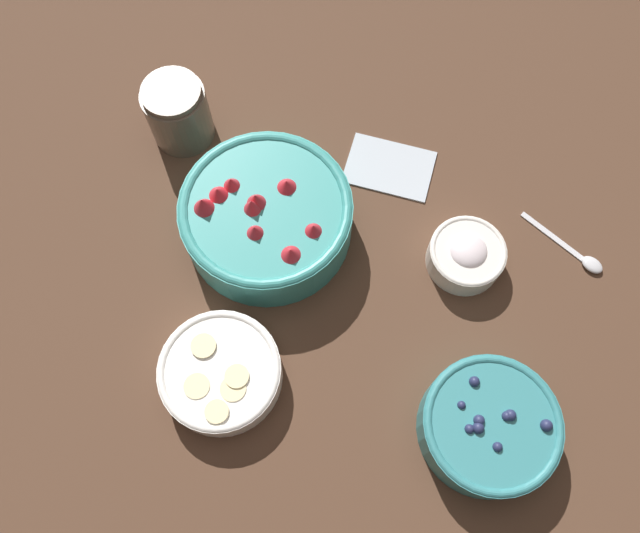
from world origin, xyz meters
name	(u,v)px	position (x,y,z in m)	size (l,w,h in m)	color
ground_plane	(332,289)	(0.00, 0.00, 0.00)	(4.00, 4.00, 0.00)	#4C3323
bowl_strawberries	(266,215)	(-0.11, 0.07, 0.05)	(0.24, 0.24, 0.10)	teal
bowl_blueberries	(489,426)	(0.23, -0.15, 0.04)	(0.17, 0.17, 0.07)	teal
bowl_bananas	(221,372)	(-0.12, -0.15, 0.03)	(0.16, 0.16, 0.05)	white
bowl_cream	(466,254)	(0.18, 0.08, 0.03)	(0.11, 0.11, 0.05)	silver
jar_chocolate	(179,114)	(-0.28, 0.21, 0.05)	(0.09, 0.09, 0.10)	brown
napkin	(389,167)	(0.05, 0.21, 0.00)	(0.14, 0.10, 0.01)	#B2BCC6
spoon	(577,254)	(0.33, 0.12, 0.00)	(0.13, 0.08, 0.01)	silver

